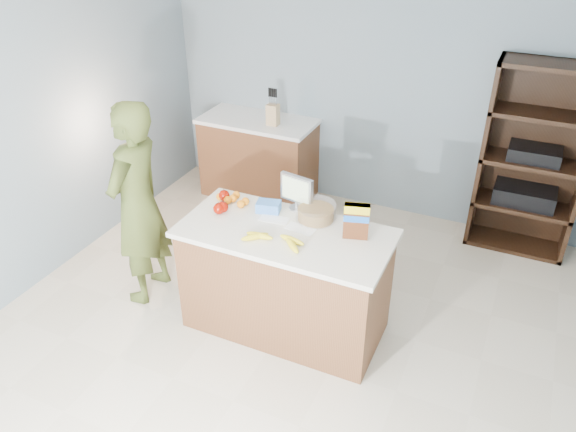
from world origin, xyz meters
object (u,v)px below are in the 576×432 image
at_px(shelving_unit, 532,163).
at_px(tv, 297,191).
at_px(person, 138,205).
at_px(cereal_box, 356,219).
at_px(counter_peninsula, 285,284).

xyz_separation_m(shelving_unit, tv, (-1.61, -1.72, 0.19)).
distance_m(shelving_unit, tv, 2.36).
relative_size(person, tv, 6.12).
relative_size(tv, cereal_box, 1.05).
height_order(shelving_unit, person, shelving_unit).
relative_size(shelving_unit, tv, 6.38).
relative_size(counter_peninsula, tv, 5.53).
bearing_deg(tv, shelving_unit, 46.93).
bearing_deg(person, tv, 104.49).
bearing_deg(tv, counter_peninsula, -80.37).
distance_m(counter_peninsula, person, 1.34).
height_order(counter_peninsula, tv, tv).
bearing_deg(counter_peninsula, cereal_box, 15.04).
distance_m(shelving_unit, person, 3.53).
xyz_separation_m(person, tv, (1.20, 0.42, 0.20)).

